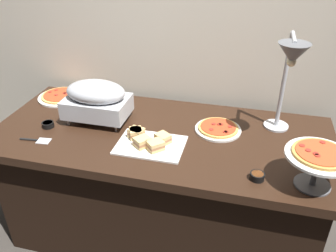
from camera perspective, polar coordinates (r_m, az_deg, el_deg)
ground_plane at (r=2.45m, az=-0.96°, el=-16.48°), size 8.00×8.00×0.00m
back_wall at (r=2.24m, az=2.21°, el=15.21°), size 4.40×0.04×2.40m
buffet_table at (r=2.18m, az=-1.04°, el=-9.54°), size 1.90×0.84×0.76m
chafing_dish at (r=2.06m, az=-11.58°, el=4.36°), size 0.37×0.24×0.25m
heat_lamp at (r=1.80m, az=19.30°, el=9.55°), size 0.15×0.33×0.56m
pizza_plate_front at (r=2.00m, az=8.17°, el=-0.41°), size 0.26×0.26×0.03m
pizza_plate_center at (r=2.46m, az=-17.04°, el=4.68°), size 0.30×0.30×0.03m
pizza_plate_raised_stand at (r=1.64m, az=23.38°, el=-4.88°), size 0.29×0.29×0.19m
sandwich_platter at (r=1.85m, az=-3.25°, el=-2.50°), size 0.35×0.26×0.06m
sauce_cup_near at (r=1.67m, az=14.34°, el=-7.90°), size 0.07×0.07×0.03m
sauce_cup_far at (r=2.12m, az=-18.99°, el=0.25°), size 0.07×0.07×0.03m
serving_spatula at (r=2.02m, az=-20.64°, el=-2.20°), size 0.17×0.06×0.01m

